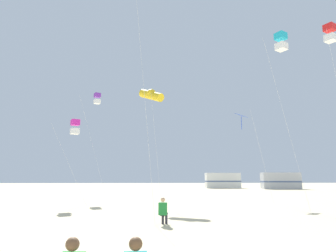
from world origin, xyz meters
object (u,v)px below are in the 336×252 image
kite_box_magenta (75,127)px  kite_diamond_blue (242,118)px  kite_box_scarlet (330,33)px  rv_van_silver (281,181)px  rv_van_white (223,181)px  kite_box_cyan (281,42)px  kite_box_violet (97,99)px  kite_tube_gold (151,95)px  kite_flyer_standing (163,210)px

kite_box_magenta → kite_diamond_blue: (13.55, 0.88, 1.00)m
kite_box_scarlet → rv_van_silver: (11.07, 34.59, -9.62)m
rv_van_white → kite_box_cyan: bearing=-97.3°
kite_box_violet → rv_van_silver: bearing=35.8°
kite_box_scarlet → rv_van_silver: bearing=72.3°
kite_tube_gold → rv_van_silver: kite_tube_gold is taller
kite_tube_gold → rv_van_silver: bearing=51.0°
kite_box_cyan → kite_diamond_blue: kite_box_cyan is taller
kite_flyer_standing → kite_diamond_blue: bearing=-107.2°
kite_box_scarlet → kite_diamond_blue: kite_box_scarlet is taller
kite_box_violet → rv_van_white: kite_box_violet is taller
kite_box_magenta → kite_box_cyan: 16.02m
kite_box_scarlet → rv_van_silver: 37.57m
rv_van_white → rv_van_silver: (8.98, -4.95, 0.00)m
kite_box_scarlet → kite_box_magenta: kite_box_scarlet is taller
rv_van_white → rv_van_silver: bearing=-28.6°
kite_box_magenta → kite_box_violet: size_ratio=0.59×
kite_box_cyan → kite_box_magenta: bearing=157.2°
kite_box_scarlet → kite_box_violet: size_ratio=1.07×
kite_box_scarlet → kite_box_cyan: 3.15m
kite_box_scarlet → rv_van_white: kite_box_scarlet is taller
kite_box_magenta → rv_van_silver: 40.31m
kite_diamond_blue → kite_flyer_standing: bearing=-122.6°
kite_tube_gold → kite_box_magenta: 6.62m
kite_tube_gold → rv_van_white: (13.40, 32.54, -7.37)m
rv_van_white → rv_van_silver: same height
kite_box_violet → kite_flyer_standing: bearing=-70.6°
kite_diamond_blue → rv_van_white: size_ratio=1.14×
kite_box_magenta → rv_van_white: (19.32, 33.29, -4.49)m
kite_box_cyan → rv_van_white: size_ratio=1.72×
rv_van_white → kite_tube_gold: bearing=-112.1°
kite_tube_gold → kite_diamond_blue: bearing=1.0°
kite_tube_gold → kite_box_magenta: size_ratio=1.46×
kite_box_magenta → rv_van_white: bearing=59.9°
kite_flyer_standing → kite_tube_gold: (-0.60, 10.87, 8.14)m
rv_van_silver → kite_flyer_standing: bearing=-115.4°
kite_box_magenta → kite_box_violet: (0.12, 8.05, 4.41)m
kite_flyer_standing → kite_box_violet: size_ratio=0.11×
kite_box_scarlet → kite_box_violet: 22.31m
kite_flyer_standing → kite_box_magenta: bearing=-41.9°
kite_tube_gold → kite_box_cyan: size_ratio=0.85×
kite_box_violet → rv_van_silver: 35.85m
kite_box_scarlet → rv_van_white: bearing=87.0°
kite_flyer_standing → kite_box_cyan: (7.63, 4.17, 9.89)m
kite_diamond_blue → rv_van_silver: size_ratio=1.12×
kite_box_magenta → rv_van_white: 38.75m
kite_tube_gold → kite_box_scarlet: (11.32, -7.00, 2.25)m
kite_box_scarlet → rv_van_white: size_ratio=1.80×
kite_box_cyan → rv_van_silver: bearing=67.6°
kite_tube_gold → kite_box_magenta: kite_tube_gold is taller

